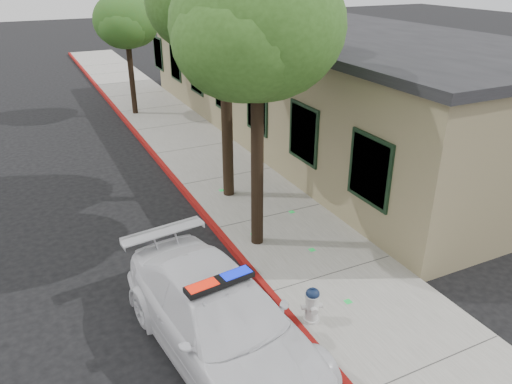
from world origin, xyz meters
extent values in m
plane|color=black|center=(0.00, 0.00, 0.00)|extent=(120.00, 120.00, 0.00)
cube|color=gray|center=(1.60, 3.00, 0.07)|extent=(3.20, 60.00, 0.15)
cube|color=#9E1311|center=(0.06, 3.00, 0.08)|extent=(0.14, 60.00, 0.16)
cube|color=#847556|center=(6.70, 9.00, 2.00)|extent=(7.00, 20.00, 4.00)
cube|color=black|center=(6.70, 9.00, 4.12)|extent=(7.30, 20.30, 0.24)
cube|color=black|center=(3.17, 1.00, 1.95)|extent=(0.08, 1.48, 1.68)
cube|color=black|center=(3.17, 4.00, 1.95)|extent=(0.08, 1.48, 1.68)
cube|color=black|center=(3.17, 7.00, 1.95)|extent=(0.08, 1.48, 1.68)
cube|color=black|center=(3.17, 10.00, 1.95)|extent=(0.08, 1.48, 1.68)
cube|color=black|center=(3.17, 13.00, 1.95)|extent=(0.08, 1.48, 1.68)
cube|color=black|center=(3.17, 16.00, 1.95)|extent=(0.08, 1.48, 1.68)
cube|color=black|center=(3.17, 19.00, 1.95)|extent=(0.08, 1.48, 1.68)
imported|color=white|center=(-1.45, -1.03, 0.73)|extent=(2.69, 5.29, 1.47)
cube|color=black|center=(-1.45, -1.03, 1.53)|extent=(1.23, 0.43, 0.10)
cube|color=red|center=(-1.76, -1.07, 1.53)|extent=(0.55, 0.30, 0.11)
cube|color=#0D20E5|center=(-1.13, -0.99, 1.53)|extent=(0.55, 0.30, 0.11)
cylinder|color=silver|center=(0.35, -1.13, 0.18)|extent=(0.31, 0.31, 0.05)
cylinder|color=silver|center=(0.35, -1.13, 0.45)|extent=(0.25, 0.25, 0.50)
cylinder|color=silver|center=(0.35, -1.13, 0.72)|extent=(0.29, 0.29, 0.04)
ellipsoid|color=#0F1C38|center=(0.35, -1.13, 0.77)|extent=(0.26, 0.26, 0.20)
cylinder|color=#0F1C38|center=(0.35, -1.13, 0.86)|extent=(0.06, 0.06, 0.05)
cylinder|color=silver|center=(0.20, -1.08, 0.47)|extent=(0.13, 0.13, 0.10)
cylinder|color=silver|center=(0.50, -1.17, 0.47)|extent=(0.13, 0.13, 0.10)
cylinder|color=silver|center=(0.31, -1.28, 0.49)|extent=(0.15, 0.14, 0.13)
cylinder|color=black|center=(0.70, 1.94, 2.17)|extent=(0.29, 0.29, 4.03)
ellipsoid|color=#2E531A|center=(0.70, 1.94, 5.19)|extent=(3.58, 3.58, 3.05)
ellipsoid|color=#2E531A|center=(1.28, 2.24, 4.85)|extent=(2.69, 2.69, 2.28)
ellipsoid|color=#2E531A|center=(0.24, 1.63, 4.96)|extent=(2.80, 2.80, 2.38)
cylinder|color=black|center=(1.15, 4.76, 2.38)|extent=(0.31, 0.31, 4.46)
ellipsoid|color=#2A4B17|center=(1.73, 4.93, 5.33)|extent=(3.01, 3.01, 2.56)
ellipsoid|color=#2A4B17|center=(0.61, 4.71, 5.45)|extent=(2.89, 2.89, 2.46)
cylinder|color=black|center=(0.70, 14.52, 1.73)|extent=(0.24, 0.24, 3.17)
ellipsoid|color=#365D1D|center=(0.70, 14.52, 4.13)|extent=(2.71, 2.71, 2.31)
ellipsoid|color=#365D1D|center=(1.07, 14.84, 3.86)|extent=(2.08, 2.08, 1.77)
ellipsoid|color=#365D1D|center=(0.53, 14.18, 3.95)|extent=(2.17, 2.17, 1.85)
camera|label=1|loc=(-3.85, -7.35, 6.35)|focal=34.40mm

